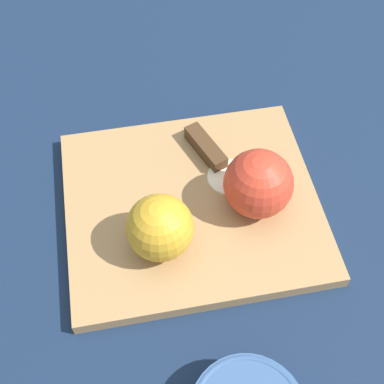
{
  "coord_description": "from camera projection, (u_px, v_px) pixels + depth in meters",
  "views": [
    {
      "loc": [
        -0.11,
        -0.38,
        0.59
      ],
      "look_at": [
        0.0,
        0.0,
        0.04
      ],
      "focal_mm": 50.0,
      "sensor_mm": 36.0,
      "label": 1
    }
  ],
  "objects": [
    {
      "name": "ground_plane",
      "position": [
        192.0,
        209.0,
        0.71
      ],
      "size": [
        4.0,
        4.0,
        0.0
      ],
      "primitive_type": "plane",
      "color": "#14233D"
    },
    {
      "name": "cutting_board",
      "position": [
        192.0,
        205.0,
        0.7
      ],
      "size": [
        0.36,
        0.32,
        0.02
      ],
      "color": "#A37A4C",
      "rests_on": "ground_plane"
    },
    {
      "name": "apple_half_left",
      "position": [
        160.0,
        227.0,
        0.62
      ],
      "size": [
        0.08,
        0.08,
        0.08
      ],
      "rotation": [
        0.0,
        0.0,
        1.8
      ],
      "color": "gold",
      "rests_on": "cutting_board"
    },
    {
      "name": "apple_half_right",
      "position": [
        258.0,
        184.0,
        0.66
      ],
      "size": [
        0.09,
        0.09,
        0.09
      ],
      "rotation": [
        0.0,
        0.0,
        1.44
      ],
      "color": "red",
      "rests_on": "cutting_board"
    },
    {
      "name": "knife",
      "position": [
        208.0,
        151.0,
        0.73
      ],
      "size": [
        0.06,
        0.16,
        0.02
      ],
      "rotation": [
        0.0,
        0.0,
        -1.31
      ],
      "color": "silver",
      "rests_on": "cutting_board"
    },
    {
      "name": "apple_slice",
      "position": [
        230.0,
        177.0,
        0.72
      ],
      "size": [
        0.06,
        0.06,
        0.0
      ],
      "color": "beige",
      "rests_on": "cutting_board"
    }
  ]
}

